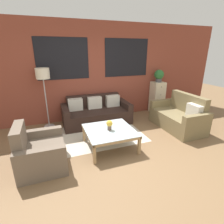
{
  "coord_description": "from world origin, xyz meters",
  "views": [
    {
      "loc": [
        -1.41,
        -2.68,
        2.03
      ],
      "look_at": [
        0.03,
        1.21,
        0.55
      ],
      "focal_mm": 28.0,
      "sensor_mm": 36.0,
      "label": 1
    }
  ],
  "objects_px": {
    "drawer_cabinet": "(157,97)",
    "flower_vase": "(109,124)",
    "couch_dark": "(96,113)",
    "floor_lamp": "(43,77)",
    "potted_plant": "(159,75)",
    "settee_vintage": "(179,117)",
    "armchair_corner": "(40,153)",
    "coffee_table": "(110,132)"
  },
  "relations": [
    {
      "from": "coffee_table",
      "to": "floor_lamp",
      "type": "relative_size",
      "value": 0.63
    },
    {
      "from": "floor_lamp",
      "to": "flower_vase",
      "type": "xyz_separation_m",
      "value": [
        1.22,
        -1.63,
        -0.84
      ]
    },
    {
      "from": "couch_dark",
      "to": "floor_lamp",
      "type": "relative_size",
      "value": 1.19
    },
    {
      "from": "settee_vintage",
      "to": "armchair_corner",
      "type": "relative_size",
      "value": 1.6
    },
    {
      "from": "settee_vintage",
      "to": "flower_vase",
      "type": "bearing_deg",
      "value": -171.6
    },
    {
      "from": "settee_vintage",
      "to": "coffee_table",
      "type": "relative_size",
      "value": 1.48
    },
    {
      "from": "settee_vintage",
      "to": "potted_plant",
      "type": "relative_size",
      "value": 3.77
    },
    {
      "from": "potted_plant",
      "to": "drawer_cabinet",
      "type": "bearing_deg",
      "value": -90.0
    },
    {
      "from": "settee_vintage",
      "to": "couch_dark",
      "type": "bearing_deg",
      "value": 150.61
    },
    {
      "from": "couch_dark",
      "to": "potted_plant",
      "type": "xyz_separation_m",
      "value": [
        2.2,
        0.22,
        0.96
      ]
    },
    {
      "from": "coffee_table",
      "to": "floor_lamp",
      "type": "bearing_deg",
      "value": 127.1
    },
    {
      "from": "floor_lamp",
      "to": "armchair_corner",
      "type": "bearing_deg",
      "value": -95.89
    },
    {
      "from": "settee_vintage",
      "to": "floor_lamp",
      "type": "xyz_separation_m",
      "value": [
        -3.32,
        1.31,
        1.07
      ]
    },
    {
      "from": "armchair_corner",
      "to": "coffee_table",
      "type": "distance_m",
      "value": 1.43
    },
    {
      "from": "potted_plant",
      "to": "flower_vase",
      "type": "height_order",
      "value": "potted_plant"
    },
    {
      "from": "couch_dark",
      "to": "floor_lamp",
      "type": "distance_m",
      "value": 1.72
    },
    {
      "from": "drawer_cabinet",
      "to": "flower_vase",
      "type": "height_order",
      "value": "drawer_cabinet"
    },
    {
      "from": "floor_lamp",
      "to": "potted_plant",
      "type": "xyz_separation_m",
      "value": [
        3.52,
        0.03,
        -0.13
      ]
    },
    {
      "from": "drawer_cabinet",
      "to": "potted_plant",
      "type": "distance_m",
      "value": 0.74
    },
    {
      "from": "floor_lamp",
      "to": "flower_vase",
      "type": "distance_m",
      "value": 2.2
    },
    {
      "from": "floor_lamp",
      "to": "flower_vase",
      "type": "height_order",
      "value": "floor_lamp"
    },
    {
      "from": "floor_lamp",
      "to": "potted_plant",
      "type": "relative_size",
      "value": 4.03
    },
    {
      "from": "potted_plant",
      "to": "flower_vase",
      "type": "xyz_separation_m",
      "value": [
        -2.3,
        -1.66,
        -0.71
      ]
    },
    {
      "from": "armchair_corner",
      "to": "drawer_cabinet",
      "type": "xyz_separation_m",
      "value": [
        3.7,
        1.84,
        0.24
      ]
    },
    {
      "from": "couch_dark",
      "to": "settee_vintage",
      "type": "height_order",
      "value": "settee_vintage"
    },
    {
      "from": "floor_lamp",
      "to": "settee_vintage",
      "type": "bearing_deg",
      "value": -21.59
    },
    {
      "from": "coffee_table",
      "to": "flower_vase",
      "type": "xyz_separation_m",
      "value": [
        -0.01,
        -0.01,
        0.18
      ]
    },
    {
      "from": "couch_dark",
      "to": "coffee_table",
      "type": "height_order",
      "value": "couch_dark"
    },
    {
      "from": "settee_vintage",
      "to": "drawer_cabinet",
      "type": "xyz_separation_m",
      "value": [
        0.2,
        1.35,
        0.21
      ]
    },
    {
      "from": "armchair_corner",
      "to": "drawer_cabinet",
      "type": "height_order",
      "value": "drawer_cabinet"
    },
    {
      "from": "settee_vintage",
      "to": "flower_vase",
      "type": "height_order",
      "value": "settee_vintage"
    },
    {
      "from": "coffee_table",
      "to": "flower_vase",
      "type": "distance_m",
      "value": 0.18
    },
    {
      "from": "drawer_cabinet",
      "to": "potted_plant",
      "type": "height_order",
      "value": "potted_plant"
    },
    {
      "from": "armchair_corner",
      "to": "coffee_table",
      "type": "height_order",
      "value": "armchair_corner"
    },
    {
      "from": "couch_dark",
      "to": "potted_plant",
      "type": "distance_m",
      "value": 2.41
    },
    {
      "from": "coffee_table",
      "to": "flower_vase",
      "type": "relative_size",
      "value": 4.71
    },
    {
      "from": "couch_dark",
      "to": "coffee_table",
      "type": "distance_m",
      "value": 1.44
    },
    {
      "from": "flower_vase",
      "to": "drawer_cabinet",
      "type": "bearing_deg",
      "value": 35.77
    },
    {
      "from": "settee_vintage",
      "to": "armchair_corner",
      "type": "bearing_deg",
      "value": -171.95
    },
    {
      "from": "couch_dark",
      "to": "coffee_table",
      "type": "xyz_separation_m",
      "value": [
        -0.1,
        -1.43,
        0.08
      ]
    },
    {
      "from": "armchair_corner",
      "to": "flower_vase",
      "type": "height_order",
      "value": "armchair_corner"
    },
    {
      "from": "couch_dark",
      "to": "flower_vase",
      "type": "relative_size",
      "value": 8.83
    }
  ]
}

